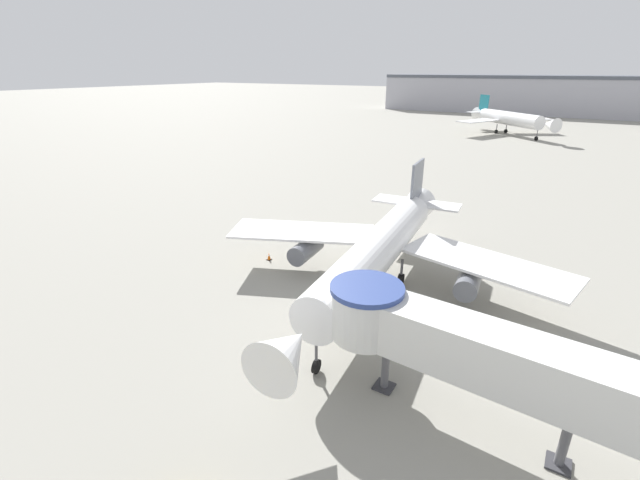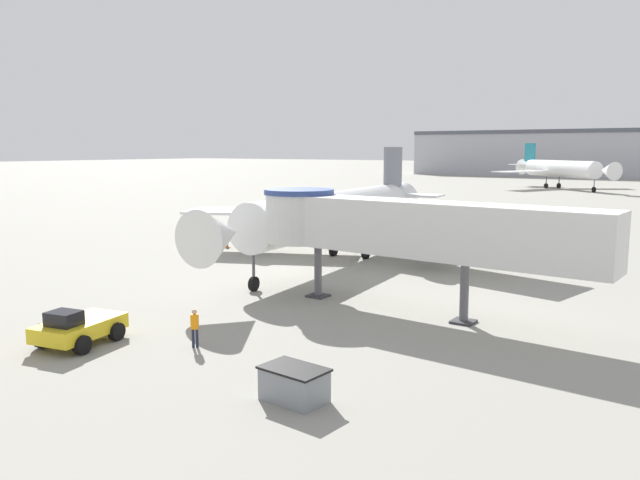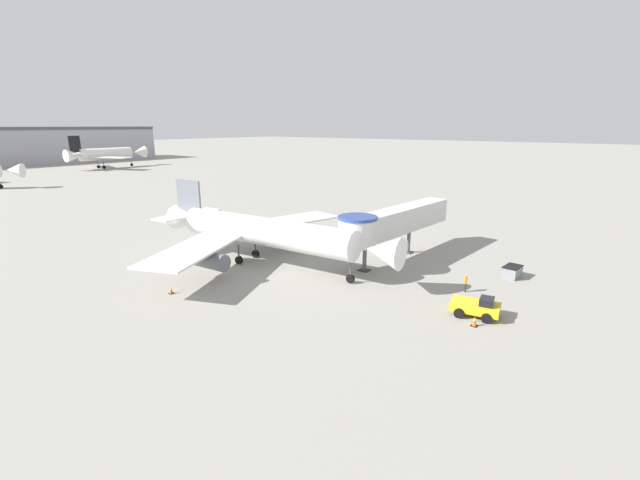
# 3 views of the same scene
# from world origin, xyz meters

# --- Properties ---
(ground_plane) EXTENTS (800.00, 800.00, 0.00)m
(ground_plane) POSITION_xyz_m (0.00, 0.00, 0.00)
(ground_plane) COLOR gray
(main_airplane) EXTENTS (29.70, 30.76, 8.73)m
(main_airplane) POSITION_xyz_m (-0.21, 4.88, 3.72)
(main_airplane) COLOR white
(main_airplane) RESTS_ON ground_plane
(jet_bridge) EXTENTS (19.58, 4.50, 6.22)m
(jet_bridge) POSITION_xyz_m (9.93, -6.05, 4.54)
(jet_bridge) COLOR silver
(jet_bridge) RESTS_ON ground_plane
(traffic_cone_port_wing) EXTENTS (0.45, 0.45, 0.74)m
(traffic_cone_port_wing) POSITION_xyz_m (-11.68, 4.97, 0.35)
(traffic_cone_port_wing) COLOR black
(traffic_cone_port_wing) RESTS_ON ground_plane
(background_jet_teal_tail) EXTENTS (26.69, 25.54, 9.91)m
(background_jet_teal_tail) POSITION_xyz_m (-6.90, 106.18, 4.37)
(background_jet_teal_tail) COLOR white
(background_jet_teal_tail) RESTS_ON ground_plane
(terminal_building) EXTENTS (150.80, 24.64, 14.55)m
(terminal_building) POSITION_xyz_m (7.76, 175.00, 7.29)
(terminal_building) COLOR #A8A8B2
(terminal_building) RESTS_ON ground_plane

